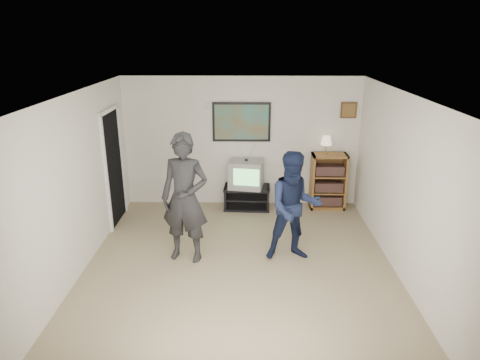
{
  "coord_description": "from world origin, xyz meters",
  "views": [
    {
      "loc": [
        0.1,
        -5.5,
        3.27
      ],
      "look_at": [
        0.0,
        0.58,
        1.15
      ],
      "focal_mm": 32.0,
      "sensor_mm": 36.0,
      "label": 1
    }
  ],
  "objects_px": {
    "media_stand": "(247,197)",
    "crt_television": "(246,174)",
    "bookshelf": "(328,181)",
    "person_short": "(294,207)",
    "person_tall": "(185,198)"
  },
  "relations": [
    {
      "from": "crt_television",
      "to": "person_short",
      "type": "relative_size",
      "value": 0.37
    },
    {
      "from": "bookshelf",
      "to": "person_tall",
      "type": "xyz_separation_m",
      "value": [
        -2.47,
        -2.01,
        0.43
      ]
    },
    {
      "from": "bookshelf",
      "to": "person_short",
      "type": "xyz_separation_m",
      "value": [
        -0.87,
        -1.98,
        0.29
      ]
    },
    {
      "from": "media_stand",
      "to": "person_short",
      "type": "xyz_separation_m",
      "value": [
        0.69,
        -1.93,
        0.62
      ]
    },
    {
      "from": "person_short",
      "to": "bookshelf",
      "type": "bearing_deg",
      "value": 61.23
    },
    {
      "from": "crt_television",
      "to": "person_tall",
      "type": "distance_m",
      "value": 2.17
    },
    {
      "from": "media_stand",
      "to": "bookshelf",
      "type": "relative_size",
      "value": 0.83
    },
    {
      "from": "person_tall",
      "to": "person_short",
      "type": "height_order",
      "value": "person_tall"
    },
    {
      "from": "media_stand",
      "to": "crt_television",
      "type": "relative_size",
      "value": 1.44
    },
    {
      "from": "bookshelf",
      "to": "person_tall",
      "type": "bearing_deg",
      "value": -140.82
    },
    {
      "from": "crt_television",
      "to": "media_stand",
      "type": "bearing_deg",
      "value": 9.15
    },
    {
      "from": "crt_television",
      "to": "person_short",
      "type": "height_order",
      "value": "person_short"
    },
    {
      "from": "bookshelf",
      "to": "person_tall",
      "type": "height_order",
      "value": "person_tall"
    },
    {
      "from": "media_stand",
      "to": "bookshelf",
      "type": "xyz_separation_m",
      "value": [
        1.56,
        0.05,
        0.32
      ]
    },
    {
      "from": "media_stand",
      "to": "crt_television",
      "type": "xyz_separation_m",
      "value": [
        -0.01,
        0.0,
        0.48
      ]
    }
  ]
}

